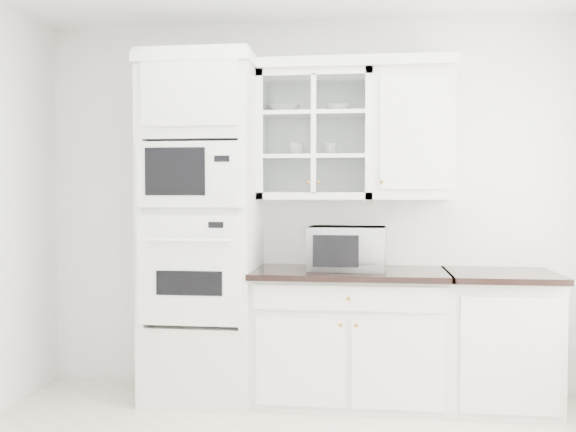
# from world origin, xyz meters

# --- Properties ---
(room_shell) EXTENTS (4.00, 3.50, 2.70)m
(room_shell) POSITION_xyz_m (0.00, 0.43, 1.78)
(room_shell) COLOR white
(room_shell) RESTS_ON ground
(oven_column) EXTENTS (0.76, 0.68, 2.40)m
(oven_column) POSITION_xyz_m (-0.75, 1.42, 1.20)
(oven_column) COLOR white
(oven_column) RESTS_ON ground
(base_cabinet_run) EXTENTS (1.32, 0.67, 0.92)m
(base_cabinet_run) POSITION_xyz_m (0.28, 1.45, 0.46)
(base_cabinet_run) COLOR white
(base_cabinet_run) RESTS_ON ground
(extra_base_cabinet) EXTENTS (0.72, 0.67, 0.92)m
(extra_base_cabinet) POSITION_xyz_m (1.28, 1.45, 0.46)
(extra_base_cabinet) COLOR white
(extra_base_cabinet) RESTS_ON ground
(upper_cabinet_glass) EXTENTS (0.80, 0.33, 0.90)m
(upper_cabinet_glass) POSITION_xyz_m (0.03, 1.58, 1.85)
(upper_cabinet_glass) COLOR white
(upper_cabinet_glass) RESTS_ON room_shell
(upper_cabinet_solid) EXTENTS (0.55, 0.33, 0.90)m
(upper_cabinet_solid) POSITION_xyz_m (0.71, 1.58, 1.85)
(upper_cabinet_solid) COLOR white
(upper_cabinet_solid) RESTS_ON room_shell
(crown_molding) EXTENTS (2.14, 0.38, 0.07)m
(crown_molding) POSITION_xyz_m (-0.07, 1.56, 2.33)
(crown_molding) COLOR white
(crown_molding) RESTS_ON room_shell
(countertop_microwave) EXTENTS (0.53, 0.45, 0.30)m
(countertop_microwave) POSITION_xyz_m (0.26, 1.42, 1.07)
(countertop_microwave) COLOR white
(countertop_microwave) RESTS_ON base_cabinet_run
(bowl_a) EXTENTS (0.26, 0.26, 0.06)m
(bowl_a) POSITION_xyz_m (-0.20, 1.59, 2.04)
(bowl_a) COLOR white
(bowl_a) RESTS_ON upper_cabinet_glass
(bowl_b) EXTENTS (0.22, 0.22, 0.05)m
(bowl_b) POSITION_xyz_m (0.19, 1.57, 2.04)
(bowl_b) COLOR white
(bowl_b) RESTS_ON upper_cabinet_glass
(cup_a) EXTENTS (0.14, 0.14, 0.09)m
(cup_a) POSITION_xyz_m (-0.11, 1.60, 1.75)
(cup_a) COLOR white
(cup_a) RESTS_ON upper_cabinet_glass
(cup_b) EXTENTS (0.11, 0.11, 0.09)m
(cup_b) POSITION_xyz_m (0.14, 1.57, 1.75)
(cup_b) COLOR white
(cup_b) RESTS_ON upper_cabinet_glass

